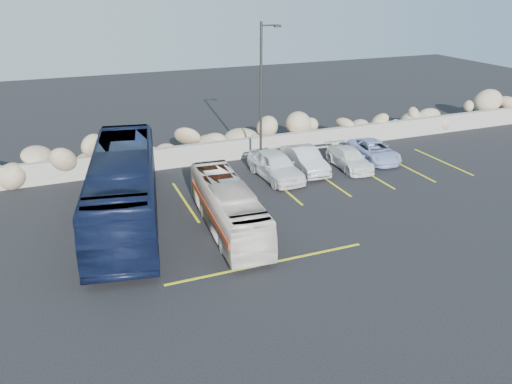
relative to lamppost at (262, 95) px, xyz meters
name	(u,v)px	position (x,y,z in m)	size (l,w,h in m)	color
ground	(295,261)	(-2.56, -9.50, -4.30)	(90.00, 90.00, 0.00)	black
seawall	(205,153)	(-2.56, 2.50, -3.70)	(60.00, 0.40, 1.20)	gray
riprap_pile	(199,136)	(-2.56, 3.70, -3.00)	(54.00, 2.80, 2.60)	#9E8867
parking_lines	(329,191)	(2.09, -3.93, -4.29)	(18.16, 9.36, 0.01)	yellow
lamppost	(262,95)	(0.00, 0.00, 0.00)	(1.14, 0.18, 8.00)	#292725
vintage_bus	(228,207)	(-4.02, -6.00, -3.26)	(1.74, 7.45, 2.07)	silver
tour_coach	(124,187)	(-7.94, -3.47, -2.72)	(2.65, 11.34, 3.16)	black
car_a	(276,165)	(0.28, -1.29, -3.55)	(1.76, 4.36, 1.49)	white
car_b	(305,160)	(2.25, -0.87, -3.64)	(1.40, 4.00, 1.32)	silver
car_c	(349,159)	(4.85, -1.34, -3.75)	(1.54, 3.78, 1.10)	white
car_d	(374,151)	(6.95, -0.70, -3.73)	(1.87, 4.05, 1.12)	#9CAEDE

